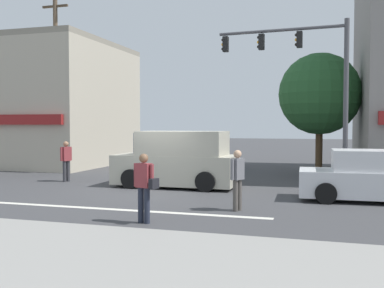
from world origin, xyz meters
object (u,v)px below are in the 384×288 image
at_px(van_parked_curbside, 178,160).
at_px(pedestrian_far_side, 237,176).
at_px(traffic_light_mast, 309,73).
at_px(street_tree, 320,94).
at_px(utility_pole_near_left, 56,82).
at_px(sedan_approaching_near, 205,156).
at_px(pedestrian_foreground_with_bag, 145,184).
at_px(pedestrian_mid_crossing, 66,159).
at_px(sedan_crossing_rightbound, 367,178).

relative_size(van_parked_curbside, pedestrian_far_side, 2.76).
bearing_deg(van_parked_curbside, traffic_light_mast, 16.29).
height_order(street_tree, utility_pole_near_left, utility_pole_near_left).
bearing_deg(pedestrian_far_side, van_parked_curbside, 127.33).
bearing_deg(sedan_approaching_near, van_parked_curbside, -83.68).
bearing_deg(pedestrian_foreground_with_bag, pedestrian_mid_crossing, 134.04).
distance_m(van_parked_curbside, pedestrian_mid_crossing, 4.92).
bearing_deg(traffic_light_mast, pedestrian_mid_crossing, -172.96).
height_order(street_tree, pedestrian_far_side, street_tree).
bearing_deg(traffic_light_mast, pedestrian_far_side, -107.50).
height_order(sedan_crossing_rightbound, sedan_approaching_near, same).
bearing_deg(traffic_light_mast, sedan_approaching_near, 135.60).
xyz_separation_m(sedan_crossing_rightbound, pedestrian_foreground_with_bag, (-5.39, -4.81, 0.24)).
xyz_separation_m(traffic_light_mast, pedestrian_far_side, (-1.69, -5.37, -3.35)).
height_order(street_tree, sedan_crossing_rightbound, street_tree).
bearing_deg(pedestrian_mid_crossing, street_tree, 28.52).
distance_m(utility_pole_near_left, sedan_crossing_rightbound, 15.54).
height_order(pedestrian_mid_crossing, pedestrian_far_side, same).
distance_m(van_parked_curbside, pedestrian_far_side, 5.01).
relative_size(street_tree, van_parked_curbside, 1.23).
xyz_separation_m(street_tree, van_parked_curbside, (-5.06, -5.61, -2.76)).
distance_m(traffic_light_mast, pedestrian_mid_crossing, 10.28).
height_order(van_parked_curbside, pedestrian_foreground_with_bag, van_parked_curbside).
xyz_separation_m(sedan_approaching_near, pedestrian_far_side, (3.79, -10.73, 0.24)).
relative_size(traffic_light_mast, pedestrian_far_side, 3.71).
bearing_deg(sedan_crossing_rightbound, utility_pole_near_left, 160.59).
bearing_deg(pedestrian_foreground_with_bag, pedestrian_far_side, 49.44).
distance_m(street_tree, pedestrian_mid_crossing, 11.70).
bearing_deg(pedestrian_mid_crossing, utility_pole_near_left, 127.90).
relative_size(street_tree, traffic_light_mast, 0.91).
relative_size(traffic_light_mast, sedan_crossing_rightbound, 1.49).
distance_m(utility_pole_near_left, sedan_approaching_near, 8.43).
height_order(van_parked_curbside, sedan_approaching_near, van_parked_curbside).
bearing_deg(pedestrian_foreground_with_bag, sedan_crossing_rightbound, 41.77).
height_order(sedan_crossing_rightbound, pedestrian_far_side, pedestrian_far_side).
relative_size(sedan_approaching_near, pedestrian_mid_crossing, 2.51).
xyz_separation_m(sedan_crossing_rightbound, sedan_approaching_near, (-7.33, 8.07, 0.00)).
relative_size(street_tree, pedestrian_far_side, 3.39).
xyz_separation_m(pedestrian_foreground_with_bag, pedestrian_far_side, (1.84, 2.15, -0.00)).
bearing_deg(utility_pole_near_left, sedan_approaching_near, 23.93).
xyz_separation_m(sedan_crossing_rightbound, pedestrian_mid_crossing, (-11.50, 1.51, 0.24)).
relative_size(van_parked_curbside, pedestrian_foreground_with_bag, 2.76).
xyz_separation_m(van_parked_curbside, sedan_approaching_near, (-0.75, 6.75, -0.29)).
bearing_deg(pedestrian_foreground_with_bag, van_parked_curbside, 101.05).
relative_size(van_parked_curbside, sedan_approaching_near, 1.10).
height_order(traffic_light_mast, sedan_crossing_rightbound, traffic_light_mast).
relative_size(traffic_light_mast, pedestrian_foreground_with_bag, 3.71).
distance_m(sedan_approaching_near, pedestrian_foreground_with_bag, 13.03).
xyz_separation_m(van_parked_curbside, pedestrian_far_side, (3.04, -3.98, -0.06)).
distance_m(street_tree, van_parked_curbside, 8.04).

